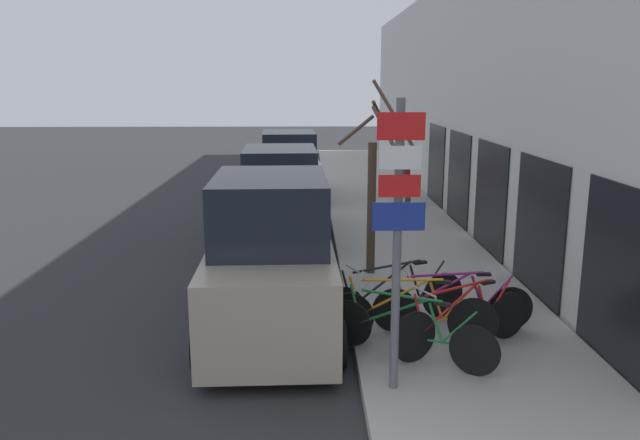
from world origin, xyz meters
The scene contains 14 objects.
ground_plane centered at (0.00, 11.20, 0.00)m, with size 80.00×80.00×0.00m, color #28282B.
sidewalk_curb centered at (2.60, 14.00, 0.07)m, with size 3.20×32.00×0.15m.
building_facade centered at (4.35, 13.92, 3.22)m, with size 0.23×32.00×6.50m.
signpost centered at (1.37, 3.23, 2.05)m, with size 0.58×0.12×3.35m.
bicycle_0 centered at (1.67, 4.01, 0.53)m, with size 2.01×1.31×0.88m.
bicycle_1 centered at (2.43, 4.29, 0.55)m, with size 2.06×1.06×0.93m.
bicycle_2 centered at (1.77, 4.52, 0.55)m, with size 2.34×0.51×0.95m.
bicycle_3 centered at (2.45, 4.95, 0.53)m, with size 2.33×0.44×0.89m.
bicycle_4 centered at (1.63, 5.16, 0.56)m, with size 2.24×0.94×0.97m.
parked_car_0 centered at (-0.17, 5.41, 1.06)m, with size 2.07×4.41×2.37m.
parked_car_1 centered at (-0.25, 10.61, 1.02)m, with size 2.12×4.39×2.24m.
parked_car_2 centered at (-0.21, 16.10, 1.00)m, with size 2.18×4.41×2.19m.
pedestrian_near centered at (3.09, 13.88, 1.11)m, with size 0.43×0.37×1.66m.
street_tree centered at (1.59, 7.77, 1.76)m, with size 1.30×2.03×3.57m.
Camera 1 is at (0.36, -3.48, 3.65)m, focal length 35.00 mm.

